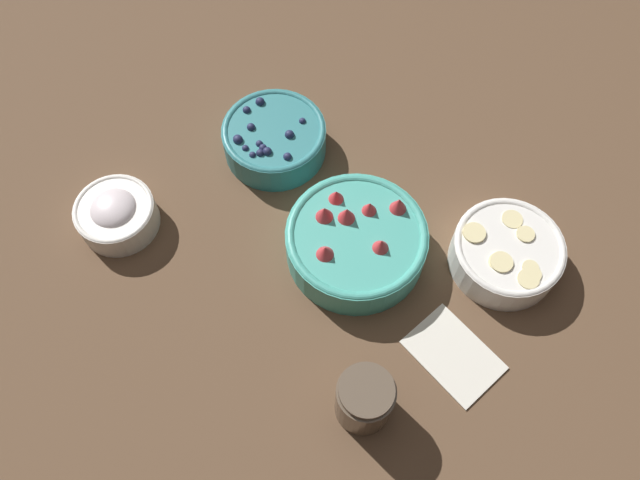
{
  "coord_description": "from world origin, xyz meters",
  "views": [
    {
      "loc": [
        -0.37,
        0.29,
        0.87
      ],
      "look_at": [
        -0.05,
        -0.0,
        0.04
      ],
      "focal_mm": 35.0,
      "sensor_mm": 36.0,
      "label": 1
    }
  ],
  "objects_px": {
    "bowl_strawberries": "(356,240)",
    "bowl_cream": "(116,213)",
    "bowl_bananas": "(507,252)",
    "bowl_blueberries": "(274,137)",
    "jar_chocolate": "(364,400)"
  },
  "relations": [
    {
      "from": "bowl_strawberries",
      "to": "bowl_bananas",
      "type": "bearing_deg",
      "value": -137.6
    },
    {
      "from": "jar_chocolate",
      "to": "bowl_strawberries",
      "type": "bearing_deg",
      "value": -42.03
    },
    {
      "from": "bowl_blueberries",
      "to": "bowl_bananas",
      "type": "bearing_deg",
      "value": -163.87
    },
    {
      "from": "bowl_strawberries",
      "to": "jar_chocolate",
      "type": "distance_m",
      "value": 0.24
    },
    {
      "from": "bowl_cream",
      "to": "bowl_strawberries",
      "type": "bearing_deg",
      "value": -140.77
    },
    {
      "from": "bowl_bananas",
      "to": "bowl_cream",
      "type": "bearing_deg",
      "value": 40.42
    },
    {
      "from": "bowl_strawberries",
      "to": "bowl_bananas",
      "type": "xyz_separation_m",
      "value": [
        -0.17,
        -0.15,
        -0.0
      ]
    },
    {
      "from": "bowl_strawberries",
      "to": "bowl_blueberries",
      "type": "relative_size",
      "value": 1.25
    },
    {
      "from": "bowl_bananas",
      "to": "jar_chocolate",
      "type": "xyz_separation_m",
      "value": [
        -0.01,
        0.31,
        0.01
      ]
    },
    {
      "from": "bowl_bananas",
      "to": "bowl_cream",
      "type": "distance_m",
      "value": 0.6
    },
    {
      "from": "bowl_strawberries",
      "to": "bowl_bananas",
      "type": "relative_size",
      "value": 1.29
    },
    {
      "from": "bowl_strawberries",
      "to": "bowl_cream",
      "type": "xyz_separation_m",
      "value": [
        0.29,
        0.24,
        -0.01
      ]
    },
    {
      "from": "bowl_cream",
      "to": "jar_chocolate",
      "type": "relative_size",
      "value": 1.26
    },
    {
      "from": "bowl_strawberries",
      "to": "bowl_cream",
      "type": "relative_size",
      "value": 1.72
    },
    {
      "from": "jar_chocolate",
      "to": "bowl_blueberries",
      "type": "bearing_deg",
      "value": -25.85
    }
  ]
}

